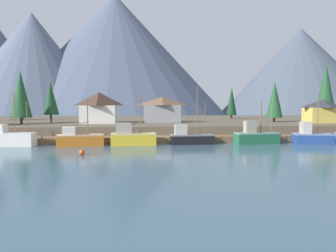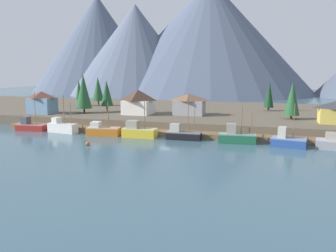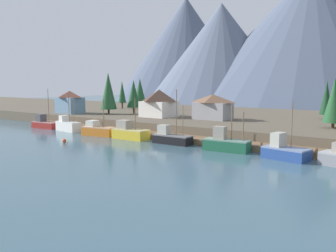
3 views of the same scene
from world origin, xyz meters
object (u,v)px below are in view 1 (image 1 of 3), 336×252
object	(u,v)px
house_grey	(162,109)
house_yellow	(322,111)
house_white	(99,107)
conifer_mid_left	(22,98)
conifer_back_left	(275,100)
conifer_back_right	(51,98)
fishing_boat_blue	(312,137)
fishing_boat_black	(191,138)
fishing_boat_yellow	(132,137)
conifer_near_right	(326,88)
fishing_boat_orange	(79,139)
conifer_centre	(232,101)
fishing_boat_green	(256,136)
fishing_boat_white	(11,138)
conifer_near_left	(21,94)
channel_buoy	(82,152)

from	to	relation	value
house_grey	house_yellow	size ratio (longest dim) A/B	1.15
house_white	conifer_mid_left	size ratio (longest dim) A/B	0.79
house_white	conifer_back_left	bearing A→B (deg)	2.23
conifer_back_left	conifer_back_right	bearing A→B (deg)	178.93
house_grey	fishing_boat_blue	bearing A→B (deg)	-41.13
fishing_boat_black	house_white	bearing A→B (deg)	132.31
fishing_boat_yellow	conifer_near_right	world-z (taller)	conifer_near_right
house_yellow	conifer_mid_left	xyz separation A→B (m)	(-68.39, 19.43, 3.08)
fishing_boat_orange	fishing_boat_yellow	distance (m)	8.23
conifer_back_right	conifer_centre	world-z (taller)	conifer_back_right
fishing_boat_green	conifer_back_left	world-z (taller)	conifer_back_left
fishing_boat_white	conifer_near_left	world-z (taller)	conifer_near_left
fishing_boat_green	conifer_back_right	bearing A→B (deg)	146.39
house_grey	conifer_centre	size ratio (longest dim) A/B	0.96
conifer_centre	conifer_back_left	bearing A→B (deg)	-72.00
fishing_boat_orange	conifer_mid_left	world-z (taller)	conifer_mid_left
house_white	channel_buoy	distance (m)	28.75
conifer_near_right	channel_buoy	bearing A→B (deg)	-145.99
house_yellow	fishing_boat_white	bearing A→B (deg)	-165.63
house_white	conifer_mid_left	world-z (taller)	conifer_mid_left
fishing_boat_green	conifer_back_right	xyz separation A→B (m)	(-38.03, 20.30, 6.55)
house_white	channel_buoy	size ratio (longest dim) A/B	10.72
fishing_boat_white	conifer_mid_left	xyz separation A→B (m)	(-9.46, 34.53, 6.89)
fishing_boat_green	conifer_near_left	xyz separation A→B (m)	(-42.67, 15.80, 7.30)
fishing_boat_green	house_yellow	world-z (taller)	house_yellow
conifer_back_right	conifer_centre	xyz separation A→B (m)	(43.75, 15.35, -0.50)
fishing_boat_orange	fishing_boat_black	xyz separation A→B (m)	(17.77, 0.73, -0.04)
fishing_boat_yellow	house_white	distance (m)	19.84
fishing_boat_orange	house_yellow	bearing A→B (deg)	9.26
house_white	conifer_near_left	bearing A→B (deg)	-172.13
fishing_boat_white	fishing_boat_orange	xyz separation A→B (m)	(10.51, -0.49, -0.15)
fishing_boat_white	conifer_mid_left	distance (m)	36.46
conifer_back_left	conifer_back_right	distance (m)	49.04
fishing_boat_blue	conifer_centre	distance (m)	36.76
house_white	fishing_boat_black	bearing A→B (deg)	-46.39
fishing_boat_green	conifer_near_left	size ratio (longest dim) A/B	0.68
fishing_boat_black	fishing_boat_green	bearing A→B (deg)	-3.03
fishing_boat_white	conifer_back_right	distance (m)	21.27
fishing_boat_black	house_grey	xyz separation A→B (m)	(-3.33, 19.83, 4.30)
fishing_boat_orange	conifer_near_left	size ratio (longest dim) A/B	0.70
conifer_near_right	conifer_back_left	xyz separation A→B (m)	(-15.24, -5.91, -2.87)
fishing_boat_blue	conifer_near_left	bearing A→B (deg)	171.70
house_white	channel_buoy	xyz separation A→B (m)	(1.02, -28.21, -5.48)
fishing_boat_yellow	conifer_near_right	bearing A→B (deg)	26.61
conifer_near_right	conifer_centre	world-z (taller)	conifer_near_right
house_white	fishing_boat_orange	bearing A→B (deg)	-93.24
fishing_boat_yellow	fishing_boat_black	world-z (taller)	fishing_boat_black
fishing_boat_yellow	fishing_boat_orange	bearing A→B (deg)	-179.27
fishing_boat_orange	conifer_centre	bearing A→B (deg)	37.83
fishing_boat_white	channel_buoy	bearing A→B (deg)	-32.23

